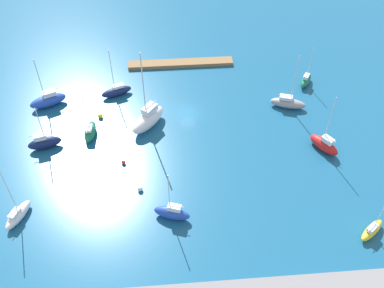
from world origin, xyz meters
TOP-DOWN VIEW (x-y plane):
  - water at (0.00, 0.00)m, footprint 160.00×160.00m
  - pier_dock at (0.33, -15.01)m, footprint 21.10×2.46m
  - sailboat_blue_center_basin at (3.78, 22.46)m, footprint 5.32×3.13m
  - sailboat_green_far_south at (16.60, 4.70)m, footprint 2.17×5.09m
  - sailboat_navy_outer_mooring at (23.63, 7.02)m, footprint 5.50×2.92m
  - sailboat_white_mid_basin at (24.95, 20.90)m, footprint 3.51×5.39m
  - sailboat_red_lone_north at (-21.12, 11.04)m, footprint 4.50×5.51m
  - sailboat_yellow_by_breakwater at (-22.70, 27.23)m, footprint 4.50×3.90m
  - sailboat_gray_off_beacon at (-17.95, -0.01)m, footprint 6.57×3.84m
  - sailboat_blue_west_end at (24.77, -3.89)m, footprint 6.77×4.63m
  - sailboat_green_inner_mooring at (-23.05, -6.50)m, footprint 3.68×4.64m
  - sailboat_navy_east_end at (12.70, -5.94)m, footprint 5.87×3.55m
  - sailboat_white_near_pier at (6.90, 3.03)m, footprint 6.74×7.58m
  - mooring_buoy_white at (8.28, 17.25)m, footprint 0.79×0.79m
  - mooring_buoy_red at (10.91, 11.68)m, footprint 0.68×0.68m
  - mooring_buoy_yellow at (15.31, 0.28)m, footprint 0.88×0.88m

SIDE VIEW (x-z plane):
  - water at x=0.00m, z-range 0.00..0.00m
  - mooring_buoy_red at x=10.91m, z-range 0.00..0.68m
  - pier_dock at x=0.33m, z-range 0.00..0.73m
  - mooring_buoy_white at x=8.28m, z-range 0.00..0.79m
  - mooring_buoy_yellow at x=15.31m, z-range 0.00..0.88m
  - sailboat_yellow_by_breakwater at x=-22.70m, z-range -3.29..4.89m
  - sailboat_white_mid_basin at x=24.95m, z-range -4.03..5.76m
  - sailboat_green_far_south at x=16.60m, z-range -3.25..5.13m
  - sailboat_navy_east_end at x=12.70m, z-range -3.91..5.84m
  - sailboat_green_inner_mooring at x=-23.05m, z-range -2.91..4.87m
  - sailboat_gray_off_beacon at x=-17.95m, z-range -4.36..6.40m
  - sailboat_blue_center_basin at x=3.78m, z-range -3.27..5.47m
  - sailboat_red_lone_north at x=-21.12m, z-range -4.09..6.37m
  - sailboat_navy_outer_mooring at x=23.63m, z-range -2.95..5.26m
  - sailboat_blue_west_end at x=24.77m, z-range -3.73..6.19m
  - sailboat_white_near_pier at x=6.90m, z-range -5.77..8.97m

